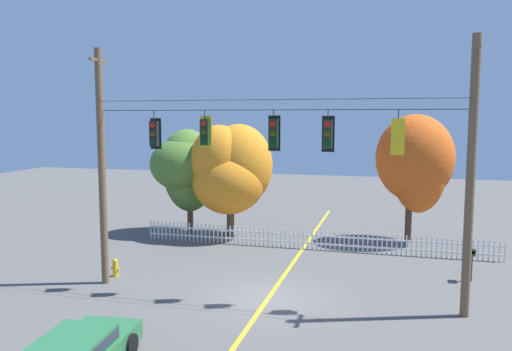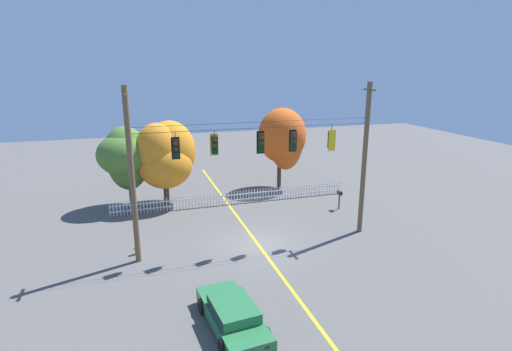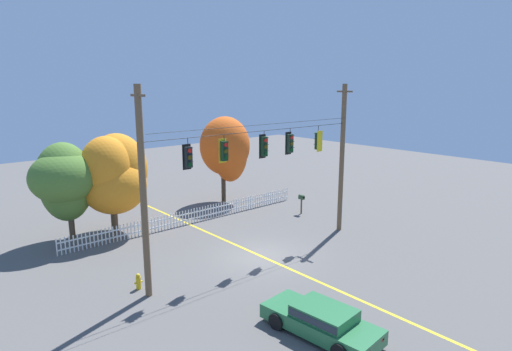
% 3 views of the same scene
% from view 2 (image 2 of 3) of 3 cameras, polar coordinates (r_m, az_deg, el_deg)
% --- Properties ---
extents(ground, '(80.00, 80.00, 0.00)m').
position_cam_2_polar(ground, '(23.47, 0.30, -9.74)').
color(ground, '#565451').
extents(lane_centerline_stripe, '(0.16, 36.00, 0.01)m').
position_cam_2_polar(lane_centerline_stripe, '(23.47, 0.30, -9.73)').
color(lane_centerline_stripe, gold).
rests_on(lane_centerline_stripe, ground).
extents(signal_support_span, '(13.48, 1.10, 9.06)m').
position_cam_2_polar(signal_support_span, '(21.92, 0.32, 1.23)').
color(signal_support_span, brown).
rests_on(signal_support_span, ground).
extents(traffic_signal_southbound_primary, '(0.43, 0.38, 1.43)m').
position_cam_2_polar(traffic_signal_southbound_primary, '(20.77, -11.25, 3.75)').
color(traffic_signal_southbound_primary, black).
extents(traffic_signal_northbound_secondary, '(0.43, 0.38, 1.36)m').
position_cam_2_polar(traffic_signal_northbound_secondary, '(21.05, -5.87, 4.32)').
color(traffic_signal_northbound_secondary, black).
extents(traffic_signal_westbound_side, '(0.43, 0.38, 1.43)m').
position_cam_2_polar(traffic_signal_westbound_side, '(21.69, 0.72, 4.66)').
color(traffic_signal_westbound_side, black).
extents(traffic_signal_northbound_primary, '(0.43, 0.38, 1.43)m').
position_cam_2_polar(traffic_signal_northbound_primary, '(22.34, 5.33, 4.89)').
color(traffic_signal_northbound_primary, black).
extents(traffic_signal_eastbound_side, '(0.43, 0.38, 1.48)m').
position_cam_2_polar(traffic_signal_eastbound_side, '(23.30, 10.55, 4.97)').
color(traffic_signal_eastbound_side, black).
extents(white_picket_fence, '(17.47, 0.06, 0.97)m').
position_cam_2_polar(white_picket_fence, '(29.87, -3.07, -3.14)').
color(white_picket_fence, white).
rests_on(white_picket_fence, ground).
extents(autumn_maple_near_fence, '(3.82, 3.51, 5.84)m').
position_cam_2_polar(autumn_maple_near_fence, '(30.07, -17.88, 2.64)').
color(autumn_maple_near_fence, brown).
rests_on(autumn_maple_near_fence, ground).
extents(autumn_maple_mid, '(4.27, 4.07, 6.13)m').
position_cam_2_polar(autumn_maple_mid, '(29.71, -12.67, 2.76)').
color(autumn_maple_mid, brown).
rests_on(autumn_maple_mid, ground).
extents(autumn_oak_far_east, '(3.94, 3.67, 6.64)m').
position_cam_2_polar(autumn_oak_far_east, '(32.97, 3.89, 5.35)').
color(autumn_oak_far_east, '#473828').
rests_on(autumn_oak_far_east, ground).
extents(parked_car, '(2.21, 4.63, 1.15)m').
position_cam_2_polar(parked_car, '(16.58, -3.31, -19.01)').
color(parked_car, '#286B3D').
rests_on(parked_car, ground).
extents(fire_hydrant, '(0.38, 0.22, 0.74)m').
position_cam_2_polar(fire_hydrant, '(23.17, -16.50, -9.77)').
color(fire_hydrant, gold).
rests_on(fire_hydrant, ground).
extents(roadside_mailbox, '(0.25, 0.44, 1.37)m').
position_cam_2_polar(roadside_mailbox, '(29.21, 11.72, -2.58)').
color(roadside_mailbox, brown).
rests_on(roadside_mailbox, ground).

